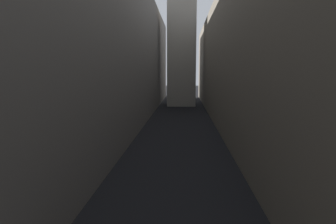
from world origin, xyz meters
name	(u,v)px	position (x,y,z in m)	size (l,w,h in m)	color
ground_plane	(179,128)	(0.00, 48.00, 0.00)	(264.00, 264.00, 0.00)	black
building_block_left	(104,51)	(-11.73, 50.00, 11.41)	(12.45, 108.00, 22.82)	slate
building_block_right	(258,60)	(11.68, 50.00, 10.07)	(12.36, 108.00, 20.14)	#756B5B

